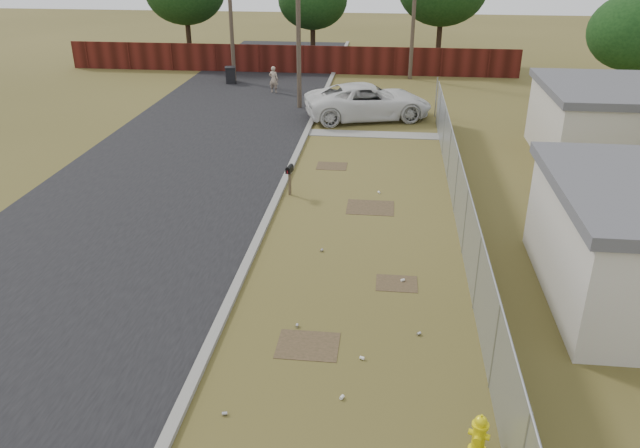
# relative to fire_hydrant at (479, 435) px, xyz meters

# --- Properties ---
(ground) EXTENTS (120.00, 120.00, 0.00)m
(ground) POSITION_rel_fire_hydrant_xyz_m (-2.64, 7.82, -0.40)
(ground) COLOR brown
(ground) RESTS_ON ground
(street) EXTENTS (15.10, 60.00, 0.12)m
(street) POSITION_rel_fire_hydrant_xyz_m (-9.40, 15.87, -0.38)
(street) COLOR black
(street) RESTS_ON ground
(chainlink_fence) EXTENTS (0.10, 27.06, 2.02)m
(chainlink_fence) POSITION_rel_fire_hydrant_xyz_m (0.48, 8.85, 0.40)
(chainlink_fence) COLOR gray
(chainlink_fence) RESTS_ON ground
(privacy_fence) EXTENTS (30.00, 0.12, 1.80)m
(privacy_fence) POSITION_rel_fire_hydrant_xyz_m (-8.64, 32.82, 0.50)
(privacy_fence) COLOR #4A1510
(privacy_fence) RESTS_ON ground
(utility_poles) EXTENTS (12.60, 8.24, 9.00)m
(utility_poles) POSITION_rel_fire_hydrant_xyz_m (-6.31, 28.49, 4.30)
(utility_poles) COLOR brown
(utility_poles) RESTS_ON ground
(horizon_trees) EXTENTS (33.32, 31.94, 7.78)m
(horizon_trees) POSITION_rel_fire_hydrant_xyz_m (-1.80, 31.38, 4.23)
(horizon_trees) COLOR #2F1F15
(horizon_trees) RESTS_ON ground
(fire_hydrant) EXTENTS (0.43, 0.43, 0.84)m
(fire_hydrant) POSITION_rel_fire_hydrant_xyz_m (0.00, 0.00, 0.00)
(fire_hydrant) COLOR yellow
(fire_hydrant) RESTS_ON ground
(mailbox) EXTENTS (0.23, 0.49, 1.11)m
(mailbox) POSITION_rel_fire_hydrant_xyz_m (-5.24, 11.65, 0.48)
(mailbox) COLOR brown
(mailbox) RESTS_ON ground
(pickup_truck) EXTENTS (6.84, 4.56, 1.74)m
(pickup_truck) POSITION_rel_fire_hydrant_xyz_m (-2.92, 22.07, 0.48)
(pickup_truck) COLOR silver
(pickup_truck) RESTS_ON ground
(pedestrian) EXTENTS (0.63, 0.49, 1.53)m
(pedestrian) POSITION_rel_fire_hydrant_xyz_m (-8.62, 27.09, 0.37)
(pedestrian) COLOR tan
(pedestrian) RESTS_ON ground
(trash_bin) EXTENTS (0.82, 0.80, 1.01)m
(trash_bin) POSITION_rel_fire_hydrant_xyz_m (-11.74, 29.28, 0.12)
(trash_bin) COLOR black
(trash_bin) RESTS_ON ground
(scattered_litter) EXTENTS (3.94, 11.86, 0.07)m
(scattered_litter) POSITION_rel_fire_hydrant_xyz_m (-2.65, 4.57, -0.36)
(scattered_litter) COLOR silver
(scattered_litter) RESTS_ON ground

